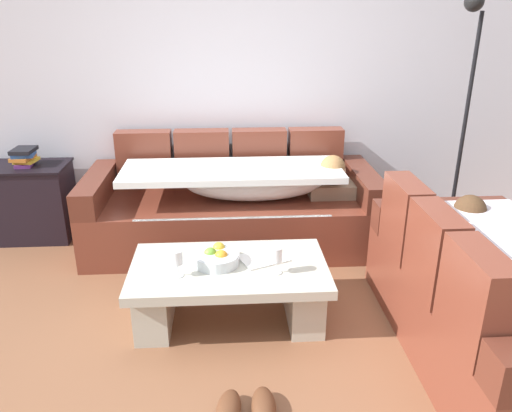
% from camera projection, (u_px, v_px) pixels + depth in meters
% --- Properties ---
extents(ground_plane, '(14.00, 14.00, 0.00)m').
position_uv_depth(ground_plane, '(261.00, 372.00, 2.72)').
color(ground_plane, brown).
extents(back_wall, '(9.00, 0.10, 2.70)m').
position_uv_depth(back_wall, '(243.00, 70.00, 4.22)').
color(back_wall, silver).
rests_on(back_wall, ground_plane).
extents(couch_along_wall, '(2.32, 0.92, 0.88)m').
position_uv_depth(couch_along_wall, '(237.00, 206.00, 4.10)').
color(couch_along_wall, brown).
rests_on(couch_along_wall, ground_plane).
extents(couch_near_window, '(0.92, 1.74, 0.88)m').
position_uv_depth(couch_near_window, '(490.00, 301.00, 2.77)').
color(couch_near_window, brown).
rests_on(couch_near_window, ground_plane).
extents(coffee_table, '(1.20, 0.68, 0.38)m').
position_uv_depth(coffee_table, '(229.00, 286.00, 3.11)').
color(coffee_table, '#B9B9A9').
rests_on(coffee_table, ground_plane).
extents(fruit_bowl, '(0.28, 0.28, 0.10)m').
position_uv_depth(fruit_bowl, '(217.00, 257.00, 3.06)').
color(fruit_bowl, silver).
rests_on(fruit_bowl, coffee_table).
extents(wine_glass_near_left, '(0.07, 0.07, 0.17)m').
position_uv_depth(wine_glass_near_left, '(177.00, 258.00, 2.89)').
color(wine_glass_near_left, silver).
rests_on(wine_glass_near_left, coffee_table).
extents(wine_glass_near_right, '(0.07, 0.07, 0.17)m').
position_uv_depth(wine_glass_near_right, '(277.00, 256.00, 2.92)').
color(wine_glass_near_right, silver).
rests_on(wine_glass_near_right, coffee_table).
extents(open_magazine, '(0.34, 0.30, 0.01)m').
position_uv_depth(open_magazine, '(263.00, 258.00, 3.13)').
color(open_magazine, white).
rests_on(open_magazine, coffee_table).
extents(side_cabinet, '(0.72, 0.44, 0.64)m').
position_uv_depth(side_cabinet, '(28.00, 202.00, 4.21)').
color(side_cabinet, black).
rests_on(side_cabinet, ground_plane).
extents(book_stack_on_cabinet, '(0.19, 0.22, 0.14)m').
position_uv_depth(book_stack_on_cabinet, '(24.00, 156.00, 4.07)').
color(book_stack_on_cabinet, '#72337F').
rests_on(book_stack_on_cabinet, side_cabinet).
extents(floor_lamp, '(0.33, 0.31, 1.95)m').
position_uv_depth(floor_lamp, '(463.00, 108.00, 3.89)').
color(floor_lamp, black).
rests_on(floor_lamp, ground_plane).
extents(pair_of_shoes, '(0.31, 0.29, 0.09)m').
position_uv_depth(pair_of_shoes, '(246.00, 409.00, 2.41)').
color(pair_of_shoes, '#59331E').
rests_on(pair_of_shoes, ground_plane).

